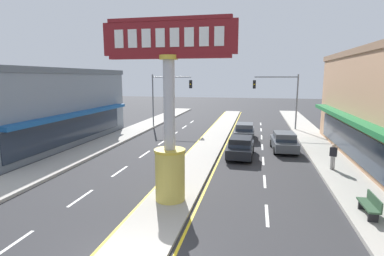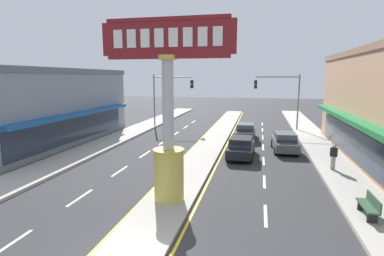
{
  "view_description": "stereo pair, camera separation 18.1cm",
  "coord_description": "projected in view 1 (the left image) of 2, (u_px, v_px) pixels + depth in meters",
  "views": [
    {
      "loc": [
        3.86,
        -7.91,
        5.9
      ],
      "look_at": [
        -0.22,
        11.23,
        2.6
      ],
      "focal_mm": 28.36,
      "sensor_mm": 36.0,
      "label": 1
    },
    {
      "loc": [
        4.04,
        -7.87,
        5.9
      ],
      "look_at": [
        -0.22,
        11.23,
        2.6
      ],
      "focal_mm": 28.36,
      "sensor_mm": 36.0,
      "label": 2
    }
  ],
  "objects": [
    {
      "name": "sidewalk_right",
      "position": [
        327.0,
        155.0,
        22.92
      ],
      "size": [
        2.94,
        60.0,
        0.18
      ],
      "primitive_type": "cube",
      "color": "#ADA89E",
      "rests_on": "ground"
    },
    {
      "name": "sedan_far_right_lane",
      "position": [
        244.0,
        131.0,
        29.04
      ],
      "size": [
        1.85,
        4.31,
        1.53
      ],
      "color": "#4C5156",
      "rests_on": "ground"
    },
    {
      "name": "sedan_near_right_lane",
      "position": [
        241.0,
        147.0,
        22.46
      ],
      "size": [
        1.95,
        4.36,
        1.53
      ],
      "color": "black",
      "rests_on": "ground"
    },
    {
      "name": "street_bench",
      "position": [
        370.0,
        205.0,
        12.6
      ],
      "size": [
        0.48,
        1.6,
        0.88
      ],
      "color": "#2D4C33",
      "rests_on": "sidewalk_right"
    },
    {
      "name": "sedan_near_left_lane",
      "position": [
        284.0,
        141.0,
        24.36
      ],
      "size": [
        2.02,
        4.39,
        1.53
      ],
      "color": "#4C5156",
      "rests_on": "ground"
    },
    {
      "name": "median_strip",
      "position": [
        210.0,
        144.0,
        26.75
      ],
      "size": [
        2.35,
        52.0,
        0.14
      ],
      "primitive_type": "cube",
      "color": "#A39E93",
      "rests_on": "ground"
    },
    {
      "name": "lane_markings",
      "position": [
        208.0,
        148.0,
        25.46
      ],
      "size": [
        9.09,
        52.0,
        0.01
      ],
      "color": "silver",
      "rests_on": "ground"
    },
    {
      "name": "traffic_light_right_side",
      "position": [
        281.0,
        92.0,
        33.25
      ],
      "size": [
        4.86,
        0.46,
        6.2
      ],
      "color": "slate",
      "rests_on": "ground"
    },
    {
      "name": "storefront_left",
      "position": [
        36.0,
        107.0,
        26.47
      ],
      "size": [
        8.5,
        19.61,
        6.63
      ],
      "color": "gray",
      "rests_on": "ground"
    },
    {
      "name": "sidewalk_left",
      "position": [
        103.0,
        144.0,
        26.72
      ],
      "size": [
        2.94,
        60.0,
        0.18
      ],
      "primitive_type": "cube",
      "color": "#ADA89E",
      "rests_on": "ground"
    },
    {
      "name": "district_sign",
      "position": [
        169.0,
        123.0,
        13.83
      ],
      "size": [
        6.04,
        1.46,
        8.32
      ],
      "color": "gold",
      "rests_on": "median_strip"
    },
    {
      "name": "pedestrian_near_kerb",
      "position": [
        333.0,
        155.0,
        18.91
      ],
      "size": [
        0.46,
        0.37,
        1.62
      ],
      "color": "#B7B2AD",
      "rests_on": "sidewalk_right"
    },
    {
      "name": "traffic_light_left_side",
      "position": [
        167.0,
        91.0,
        35.32
      ],
      "size": [
        4.86,
        0.46,
        6.2
      ],
      "color": "slate",
      "rests_on": "ground"
    }
  ]
}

